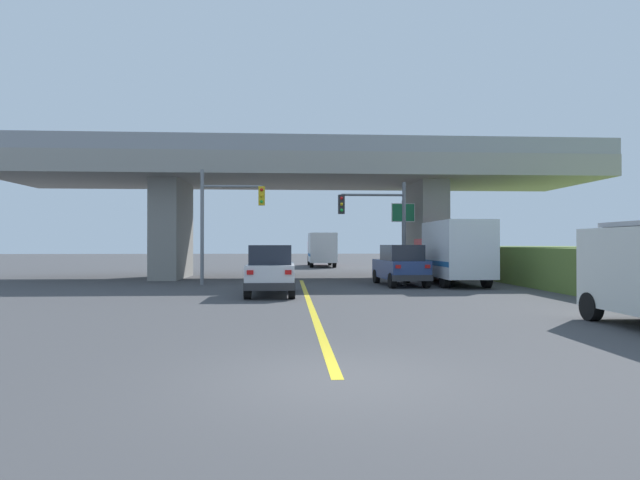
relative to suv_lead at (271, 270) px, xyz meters
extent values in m
plane|color=#424244|center=(1.44, 10.94, -1.01)|extent=(160.00, 160.00, 0.00)
cube|color=gray|center=(1.44, 10.94, 5.41)|extent=(35.21, 8.83, 1.21)
cube|color=gray|center=(-6.31, 10.94, 1.90)|extent=(1.59, 5.30, 5.82)
cube|color=gray|center=(9.19, 10.94, 1.90)|extent=(1.59, 5.30, 5.82)
cube|color=gray|center=(1.44, 6.67, 6.47)|extent=(35.21, 0.20, 0.90)
cube|color=gray|center=(1.44, 15.20, 6.47)|extent=(35.21, 0.20, 0.90)
cube|color=yellow|center=(1.44, -2.64, -1.01)|extent=(0.20, 22.21, 0.01)
cube|color=silver|center=(0.00, 0.12, -0.20)|extent=(1.85, 4.76, 0.90)
cube|color=#1E232D|center=(0.00, -0.24, 0.63)|extent=(1.62, 2.62, 0.76)
cube|color=#2D2D30|center=(0.00, -2.21, -0.51)|extent=(1.88, 0.20, 0.28)
cube|color=red|center=(-0.69, -2.28, 0.02)|extent=(0.24, 0.06, 0.16)
cube|color=red|center=(0.69, -2.28, 0.02)|extent=(0.24, 0.06, 0.16)
cylinder|color=black|center=(-0.82, 1.95, -0.65)|extent=(0.26, 0.72, 0.72)
cylinder|color=black|center=(0.82, 1.95, -0.65)|extent=(0.26, 0.72, 0.72)
cylinder|color=black|center=(-0.82, -1.71, -0.65)|extent=(0.26, 0.72, 0.72)
cylinder|color=black|center=(0.82, -1.71, -0.65)|extent=(0.26, 0.72, 0.72)
cube|color=navy|center=(6.26, 4.53, -0.20)|extent=(2.12, 4.46, 0.90)
cube|color=#1E232D|center=(6.28, 4.20, 0.63)|extent=(1.77, 2.49, 0.76)
cube|color=#2D2D30|center=(6.39, 2.41, -0.51)|extent=(1.90, 0.32, 0.28)
cube|color=red|center=(5.71, 2.29, 0.02)|extent=(0.24, 0.07, 0.16)
cube|color=red|center=(7.09, 2.38, 0.02)|extent=(0.24, 0.07, 0.16)
cylinder|color=black|center=(5.34, 6.10, -0.65)|extent=(0.30, 0.73, 0.72)
cylinder|color=black|center=(6.98, 6.20, -0.65)|extent=(0.30, 0.73, 0.72)
cylinder|color=black|center=(5.54, 2.86, -0.65)|extent=(0.30, 0.73, 0.72)
cylinder|color=black|center=(7.19, 2.96, -0.65)|extent=(0.30, 0.73, 0.72)
cube|color=red|center=(9.01, 7.47, 0.39)|extent=(2.20, 2.00, 1.90)
cube|color=silver|center=(9.01, 4.03, 0.80)|extent=(2.31, 4.89, 2.73)
cube|color=#195999|center=(9.01, 4.03, 0.12)|extent=(2.33, 4.79, 0.24)
cylinder|color=black|center=(8.01, 7.47, -0.56)|extent=(0.30, 0.90, 0.90)
cylinder|color=black|center=(10.01, 7.47, -0.56)|extent=(0.30, 0.90, 0.90)
cylinder|color=black|center=(8.01, 2.81, -0.56)|extent=(0.30, 0.90, 0.90)
cylinder|color=black|center=(10.01, 2.81, -0.56)|extent=(0.30, 0.90, 0.90)
cube|color=black|center=(9.73, -7.46, 0.78)|extent=(1.84, 0.12, 0.80)
cylinder|color=black|center=(8.83, -7.91, -0.63)|extent=(0.28, 0.76, 0.76)
cylinder|color=#56595E|center=(6.52, 4.75, 1.57)|extent=(0.18, 0.18, 5.18)
cylinder|color=#56595E|center=(4.93, 4.75, 3.51)|extent=(3.17, 0.12, 0.12)
cube|color=#232326|center=(3.35, 4.75, 3.03)|extent=(0.32, 0.26, 0.96)
sphere|color=red|center=(3.35, 4.60, 3.33)|extent=(0.16, 0.16, 0.16)
sphere|color=gold|center=(3.35, 4.60, 3.03)|extent=(0.16, 0.16, 0.16)
sphere|color=green|center=(3.35, 4.60, 2.73)|extent=(0.16, 0.16, 0.16)
cylinder|color=slate|center=(-3.64, 5.42, 1.90)|extent=(0.18, 0.18, 5.83)
cylinder|color=slate|center=(-2.15, 5.42, 3.97)|extent=(2.99, 0.12, 0.12)
cube|color=gold|center=(-0.65, 5.42, 3.49)|extent=(0.32, 0.26, 0.96)
sphere|color=red|center=(-0.65, 5.27, 3.79)|extent=(0.16, 0.16, 0.16)
sphere|color=gold|center=(-0.65, 5.27, 3.49)|extent=(0.16, 0.16, 0.16)
sphere|color=green|center=(-0.65, 5.27, 3.19)|extent=(0.16, 0.16, 0.16)
cylinder|color=slate|center=(7.41, 9.12, 1.29)|extent=(0.14, 0.14, 4.60)
cube|color=#197242|center=(7.41, 9.06, 2.89)|extent=(1.30, 0.08, 1.01)
cube|color=white|center=(7.41, 9.06, 2.89)|extent=(1.38, 0.04, 1.09)
cube|color=red|center=(3.74, 29.86, 0.39)|extent=(2.20, 2.00, 1.90)
cube|color=silver|center=(3.74, 26.11, 0.72)|extent=(2.31, 5.52, 2.58)
cube|color=#195999|center=(3.74, 26.11, 0.08)|extent=(2.33, 5.41, 0.24)
cylinder|color=black|center=(2.74, 29.86, -0.56)|extent=(0.30, 0.90, 0.90)
cylinder|color=black|center=(4.74, 29.86, -0.56)|extent=(0.30, 0.90, 0.90)
cylinder|color=black|center=(2.74, 24.73, -0.56)|extent=(0.30, 0.90, 0.90)
cylinder|color=black|center=(4.74, 24.73, -0.56)|extent=(0.30, 0.90, 0.90)
camera|label=1|loc=(0.68, -21.83, 1.05)|focal=30.04mm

